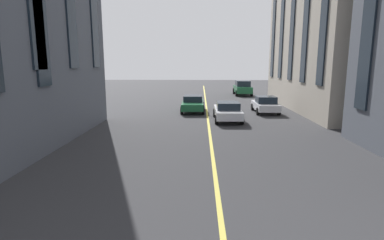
{
  "coord_description": "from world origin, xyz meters",
  "views": [
    {
      "loc": [
        3.16,
        0.56,
        4.13
      ],
      "look_at": [
        16.66,
        0.93,
        1.62
      ],
      "focal_mm": 28.82,
      "sensor_mm": 36.0,
      "label": 1
    }
  ],
  "objects_px": {
    "car_white_parked_b": "(228,111)",
    "car_green_oncoming": "(193,103)",
    "car_white_mid": "(265,104)",
    "car_green_near": "(242,88)"
  },
  "relations": [
    {
      "from": "car_white_mid",
      "to": "car_white_parked_b",
      "type": "height_order",
      "value": "car_white_mid"
    },
    {
      "from": "car_white_mid",
      "to": "car_green_oncoming",
      "type": "distance_m",
      "value": 6.13
    },
    {
      "from": "car_white_mid",
      "to": "car_green_oncoming",
      "type": "relative_size",
      "value": 0.89
    },
    {
      "from": "car_green_near",
      "to": "car_white_parked_b",
      "type": "bearing_deg",
      "value": 169.12
    },
    {
      "from": "car_white_mid",
      "to": "car_green_near",
      "type": "distance_m",
      "value": 14.48
    },
    {
      "from": "car_green_near",
      "to": "car_green_oncoming",
      "type": "bearing_deg",
      "value": 156.42
    },
    {
      "from": "car_white_mid",
      "to": "car_green_oncoming",
      "type": "bearing_deg",
      "value": 85.57
    },
    {
      "from": "car_white_parked_b",
      "to": "car_green_oncoming",
      "type": "relative_size",
      "value": 1.0
    },
    {
      "from": "car_green_oncoming",
      "to": "car_green_near",
      "type": "bearing_deg",
      "value": -23.58
    },
    {
      "from": "car_white_mid",
      "to": "car_white_parked_b",
      "type": "xyz_separation_m",
      "value": [
        -3.66,
        3.48,
        0.0
      ]
    }
  ]
}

